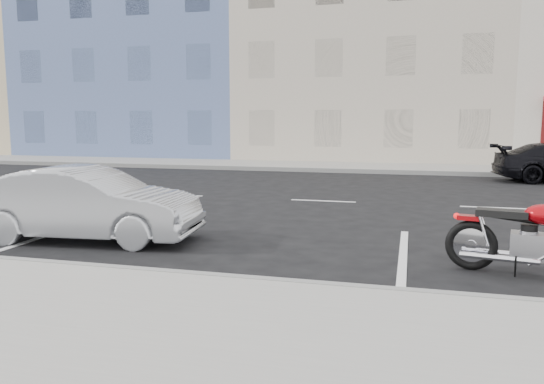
# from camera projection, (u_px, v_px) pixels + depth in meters

# --- Properties ---
(ground) EXTENTS (120.00, 120.00, 0.00)m
(ground) POSITION_uv_depth(u_px,v_px,m) (407.00, 204.00, 12.55)
(ground) COLOR black
(ground) RESTS_ON ground
(sidewalk_far) EXTENTS (80.00, 3.40, 0.15)m
(sidewalk_far) POSITION_uv_depth(u_px,v_px,m) (286.00, 166.00, 22.13)
(sidewalk_far) COLOR gray
(sidewalk_far) RESTS_ON ground
(curb_near) EXTENTS (80.00, 0.12, 0.16)m
(curb_near) POSITION_uv_depth(u_px,v_px,m) (17.00, 264.00, 7.09)
(curb_near) COLOR gray
(curb_near) RESTS_ON ground
(curb_far) EXTENTS (80.00, 0.12, 0.16)m
(curb_far) POSITION_uv_depth(u_px,v_px,m) (276.00, 169.00, 20.50)
(curb_far) COLOR gray
(curb_far) RESTS_ON ground
(bldg_blue) EXTENTS (12.00, 12.00, 13.00)m
(bldg_blue) POSITION_uv_depth(u_px,v_px,m) (166.00, 41.00, 30.80)
(bldg_blue) COLOR slate
(bldg_blue) RESTS_ON ground
(bldg_cream) EXTENTS (12.00, 12.00, 11.50)m
(bldg_cream) POSITION_uv_depth(u_px,v_px,m) (375.00, 47.00, 27.88)
(bldg_cream) COLOR #BCB09D
(bldg_cream) RESTS_ON ground
(sedan_silver) EXTENTS (3.82, 1.63, 1.22)m
(sedan_silver) POSITION_uv_depth(u_px,v_px,m) (87.00, 204.00, 8.77)
(sedan_silver) COLOR #A6A8AE
(sedan_silver) RESTS_ON ground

